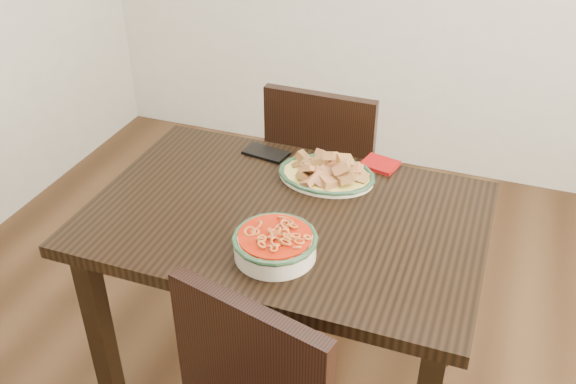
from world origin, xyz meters
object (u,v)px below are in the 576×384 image
(noodle_bowl, at_px, (275,242))
(smartphone, at_px, (266,153))
(dining_table, at_px, (286,240))
(chair_far, at_px, (326,173))
(fish_plate, at_px, (327,166))

(noodle_bowl, bearing_deg, smartphone, 114.50)
(dining_table, distance_m, chair_far, 0.67)
(chair_far, height_order, fish_plate, chair_far)
(fish_plate, xyz_separation_m, smartphone, (-0.24, 0.08, -0.04))
(fish_plate, distance_m, noodle_bowl, 0.42)
(noodle_bowl, height_order, smartphone, noodle_bowl)
(fish_plate, relative_size, noodle_bowl, 1.33)
(chair_far, distance_m, noodle_bowl, 0.90)
(chair_far, bearing_deg, dining_table, 97.07)
(dining_table, bearing_deg, fish_plate, 76.20)
(noodle_bowl, distance_m, smartphone, 0.55)
(fish_plate, height_order, smartphone, fish_plate)
(dining_table, distance_m, noodle_bowl, 0.25)
(chair_far, relative_size, smartphone, 5.98)
(dining_table, xyz_separation_m, noodle_bowl, (0.04, -0.20, 0.15))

